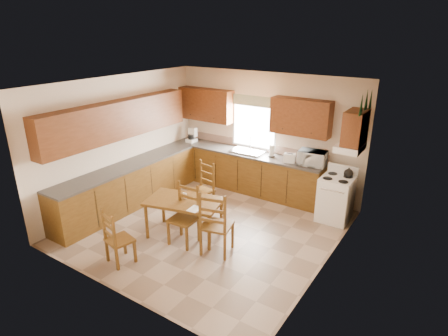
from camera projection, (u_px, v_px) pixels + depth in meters
The scene contains 35 objects.
floor at pixel (209, 227), 7.15m from camera, with size 4.50×4.50×0.00m, color gray.
ceiling at pixel (206, 84), 6.20m from camera, with size 4.50×4.50×0.00m, color brown.
wall_left at pixel (121, 141), 7.83m from camera, with size 4.50×4.50×0.00m, color beige.
wall_right at pixel (331, 189), 5.51m from camera, with size 4.50×4.50×0.00m, color beige.
wall_back at pixel (266, 133), 8.43m from camera, with size 4.50×4.50×0.00m, color beige.
wall_front at pixel (108, 209), 4.92m from camera, with size 4.50×4.50×0.00m, color beige.
lower_cab_back at pixel (244, 171), 8.71m from camera, with size 3.75×0.60×0.88m, color brown.
lower_cab_left at pixel (129, 186), 7.88m from camera, with size 0.60×3.60×0.88m, color brown.
counter_back at pixel (245, 153), 8.55m from camera, with size 3.75×0.63×0.04m, color #413D3A.
counter_left at pixel (127, 166), 7.72m from camera, with size 0.63×3.60×0.04m, color #413D3A.
backsplash at pixel (251, 145), 8.74m from camera, with size 3.75×0.01×0.18m, color #957463.
upper_cab_back_left at pixel (206, 105), 8.92m from camera, with size 1.41×0.33×0.75m, color brown.
upper_cab_back_right at pixel (301, 117), 7.68m from camera, with size 1.25×0.33×0.75m, color brown.
upper_cab_left at pixel (118, 120), 7.45m from camera, with size 0.33×3.60×0.75m, color brown.
upper_cab_stove at pixel (355, 128), 6.69m from camera, with size 0.33×0.62×0.62m, color brown.
range_hood at pixel (350, 147), 6.85m from camera, with size 0.44×0.62×0.12m, color white.
window_frame at pixel (254, 123), 8.49m from camera, with size 1.13×0.02×1.18m, color white.
window_pane at pixel (254, 123), 8.49m from camera, with size 1.05×0.01×1.10m, color white.
window_valance at pixel (254, 101), 8.29m from camera, with size 1.19×0.01×0.24m, color #405B33.
sink_basin at pixel (248, 151), 8.49m from camera, with size 0.75×0.45×0.04m, color silver.
pine_decal_a at pixel (362, 105), 6.21m from camera, with size 0.22×0.22×0.36m, color #14431B.
pine_decal_b at pixel (367, 99), 6.44m from camera, with size 0.22×0.22×0.36m, color #14431B.
pine_decal_c at pixel (371, 99), 6.71m from camera, with size 0.22×0.22×0.36m, color #14431B.
stove at pixel (335, 199), 7.30m from camera, with size 0.59×0.61×0.87m, color white.
coffeemaker at pixel (191, 135), 9.22m from camera, with size 0.20×0.24×0.35m, color white.
paper_towel at pixel (272, 151), 8.18m from camera, with size 0.11×0.11×0.26m, color white.
toaster at pixel (289, 158), 7.85m from camera, with size 0.23×0.15×0.19m, color white.
microwave at pixel (312, 158), 7.66m from camera, with size 0.51×0.37×0.31m, color white.
dining_table at pixel (184, 218), 6.77m from camera, with size 1.32×0.75×0.71m, color brown.
chair_near_left at pixel (119, 236), 5.94m from camera, with size 0.39×0.37×0.94m, color brown.
chair_near_right at pixel (217, 221), 6.18m from camera, with size 0.48×0.46×1.15m, color brown.
chair_far_left at pixel (183, 216), 6.46m from camera, with size 0.45×0.43×1.07m, color brown.
chair_far_right at pixel (201, 188), 7.63m from camera, with size 0.43×0.41×1.03m, color brown.
table_paper at pixel (195, 209), 6.32m from camera, with size 0.19×0.25×0.00m, color white.
table_card at pixel (185, 196), 6.69m from camera, with size 0.08×0.02×0.11m, color white.
Camera 1 is at (3.71, -5.09, 3.58)m, focal length 30.00 mm.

